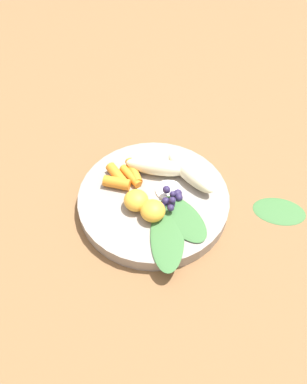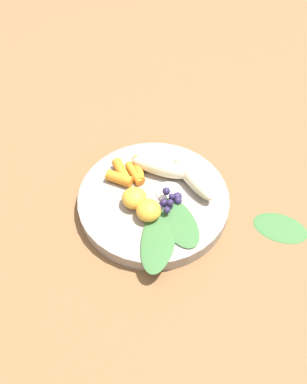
{
  "view_description": "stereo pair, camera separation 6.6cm",
  "coord_description": "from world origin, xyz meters",
  "px_view_note": "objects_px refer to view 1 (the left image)",
  "views": [
    {
      "loc": [
        -0.16,
        -0.38,
        0.55
      ],
      "look_at": [
        0.0,
        0.0,
        0.04
      ],
      "focal_mm": 36.79,
      "sensor_mm": 36.0,
      "label": 1
    },
    {
      "loc": [
        -0.1,
        -0.4,
        0.55
      ],
      "look_at": [
        0.0,
        0.0,
        0.04
      ],
      "focal_mm": 36.79,
      "sensor_mm": 36.0,
      "label": 2
    }
  ],
  "objects_px": {
    "bowl": "(154,200)",
    "banana_peeled_right": "(190,173)",
    "banana_peeled_left": "(157,167)",
    "kale_leaf_stray": "(279,211)",
    "orange_segment_near": "(153,211)"
  },
  "relations": [
    {
      "from": "bowl",
      "to": "banana_peeled_left",
      "type": "height_order",
      "value": "banana_peeled_left"
    },
    {
      "from": "orange_segment_near",
      "to": "kale_leaf_stray",
      "type": "bearing_deg",
      "value": -15.16
    },
    {
      "from": "banana_peeled_left",
      "to": "orange_segment_near",
      "type": "bearing_deg",
      "value": 97.03
    },
    {
      "from": "bowl",
      "to": "orange_segment_near",
      "type": "xyz_separation_m",
      "value": [
        -0.02,
        -0.04,
        0.03
      ]
    },
    {
      "from": "banana_peeled_right",
      "to": "banana_peeled_left",
      "type": "bearing_deg",
      "value": 37.18
    },
    {
      "from": "banana_peeled_right",
      "to": "kale_leaf_stray",
      "type": "distance_m",
      "value": 0.17
    },
    {
      "from": "bowl",
      "to": "banana_peeled_right",
      "type": "bearing_deg",
      "value": 8.47
    },
    {
      "from": "bowl",
      "to": "banana_peeled_right",
      "type": "xyz_separation_m",
      "value": [
        0.07,
        0.01,
        0.03
      ]
    },
    {
      "from": "banana_peeled_left",
      "to": "banana_peeled_right",
      "type": "xyz_separation_m",
      "value": [
        0.05,
        -0.04,
        0.0
      ]
    },
    {
      "from": "banana_peeled_left",
      "to": "kale_leaf_stray",
      "type": "height_order",
      "value": "banana_peeled_left"
    },
    {
      "from": "banana_peeled_right",
      "to": "kale_leaf_stray",
      "type": "relative_size",
      "value": 1.21
    },
    {
      "from": "banana_peeled_left",
      "to": "banana_peeled_right",
      "type": "height_order",
      "value": "same"
    },
    {
      "from": "bowl",
      "to": "orange_segment_near",
      "type": "distance_m",
      "value": 0.05
    },
    {
      "from": "orange_segment_near",
      "to": "bowl",
      "type": "bearing_deg",
      "value": 65.88
    },
    {
      "from": "banana_peeled_left",
      "to": "kale_leaf_stray",
      "type": "relative_size",
      "value": 1.21
    }
  ]
}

